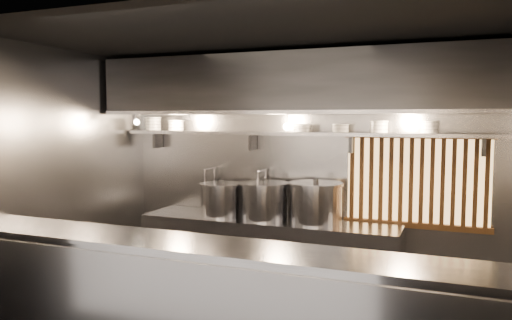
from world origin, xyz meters
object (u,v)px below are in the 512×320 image
Objects in this scene: heat_lamp at (136,117)px; stock_pot_right at (316,202)px; pendant_bulb at (287,127)px; stock_pot_mid at (265,201)px; stock_pot_left at (221,199)px.

stock_pot_right is (2.16, 0.28, -0.94)m from heat_lamp.
pendant_bulb is (1.80, 0.35, -0.11)m from heat_lamp.
stock_pot_right is at bearing 2.11° from stock_pot_mid.
heat_lamp is 1.43m from stock_pot_left.
stock_pot_left is 0.99× the size of stock_pot_mid.
heat_lamp reaches higher than stock_pot_left.
stock_pot_right is at bearing -10.28° from pendant_bulb.
stock_pot_right is at bearing 7.49° from heat_lamp.
stock_pot_mid is 0.59m from stock_pot_right.
pendant_bulb is at bearing 11.00° from heat_lamp.
heat_lamp is 1.85m from stock_pot_mid.
pendant_bulb is 0.91m from stock_pot_right.
stock_pot_mid is at bearing 9.51° from heat_lamp.
pendant_bulb is 1.17m from stock_pot_left.
heat_lamp is at bearing -169.00° from pendant_bulb.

